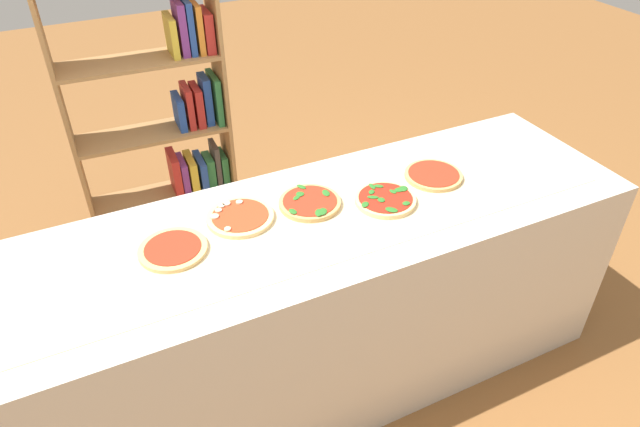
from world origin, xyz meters
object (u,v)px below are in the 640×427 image
pizza_mushroom_1 (240,217)px  pizza_spinach_2 (310,203)px  pizza_plain_4 (433,175)px  pizza_spinach_3 (385,200)px  bookshelf (173,131)px  pizza_plain_0 (173,249)px

pizza_mushroom_1 → pizza_spinach_2: size_ratio=1.03×
pizza_mushroom_1 → pizza_plain_4: size_ratio=1.06×
pizza_spinach_3 → pizza_spinach_2: bearing=158.3°
pizza_mushroom_1 → bookshelf: 1.08m
pizza_mushroom_1 → bookshelf: size_ratio=0.16×
pizza_plain_0 → pizza_mushroom_1: bearing=16.0°
pizza_plain_4 → pizza_spinach_3: bearing=-166.1°
pizza_mushroom_1 → pizza_spinach_2: bearing=-6.5°
pizza_plain_4 → bookshelf: size_ratio=0.15×
pizza_plain_0 → bookshelf: size_ratio=0.15×
pizza_mushroom_1 → pizza_spinach_2: 0.28m
pizza_mushroom_1 → pizza_plain_4: bearing=-5.1°
pizza_spinach_3 → pizza_mushroom_1: bearing=165.6°
pizza_mushroom_1 → pizza_spinach_2: (0.28, -0.03, 0.00)m
pizza_mushroom_1 → pizza_plain_4: pizza_mushroom_1 is taller
pizza_mushroom_1 → pizza_spinach_3: bearing=-14.4°
pizza_spinach_2 → pizza_plain_4: 0.55m
pizza_spinach_2 → bookshelf: bearing=104.6°
pizza_spinach_3 → bookshelf: size_ratio=0.15×
pizza_spinach_3 → pizza_plain_0: bearing=175.6°
pizza_plain_0 → pizza_spinach_2: bearing=4.9°
pizza_plain_0 → pizza_spinach_3: pizza_spinach_3 is taller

